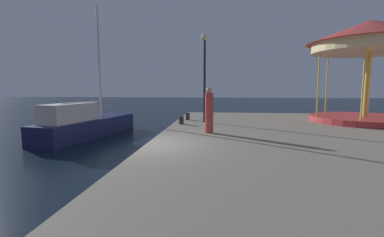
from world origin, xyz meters
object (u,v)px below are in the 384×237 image
at_px(carousel, 370,47).
at_px(bollard_center, 181,120).
at_px(sailboat_navy, 85,124).
at_px(lamp_post_mid_promenade, 205,63).
at_px(person_mid_promenade, 209,112).
at_px(bollard_north, 188,116).

xyz_separation_m(carousel, bollard_center, (-9.64, -1.86, -3.74)).
bearing_deg(sailboat_navy, lamp_post_mid_promenade, 6.72).
relative_size(carousel, lamp_post_mid_promenade, 1.36).
height_order(lamp_post_mid_promenade, person_mid_promenade, lamp_post_mid_promenade).
bearing_deg(bollard_center, person_mid_promenade, -58.63).
relative_size(sailboat_navy, bollard_center, 17.92).
bearing_deg(lamp_post_mid_promenade, sailboat_navy, -173.28).
relative_size(bollard_center, person_mid_promenade, 0.22).
bearing_deg(carousel, lamp_post_mid_promenade, -173.10).
distance_m(sailboat_navy, bollard_center, 5.18).
bearing_deg(person_mid_promenade, lamp_post_mid_promenade, 96.77).
relative_size(lamp_post_mid_promenade, bollard_north, 11.48).
height_order(carousel, lamp_post_mid_promenade, carousel).
height_order(carousel, bollard_north, carousel).
height_order(bollard_north, person_mid_promenade, person_mid_promenade).
height_order(bollard_center, person_mid_promenade, person_mid_promenade).
height_order(carousel, bollard_center, carousel).
bearing_deg(bollard_center, bollard_north, 86.93).
relative_size(lamp_post_mid_promenade, person_mid_promenade, 2.47).
relative_size(sailboat_navy, person_mid_promenade, 3.86).
height_order(lamp_post_mid_promenade, bollard_north, lamp_post_mid_promenade).
bearing_deg(carousel, sailboat_navy, -173.18).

